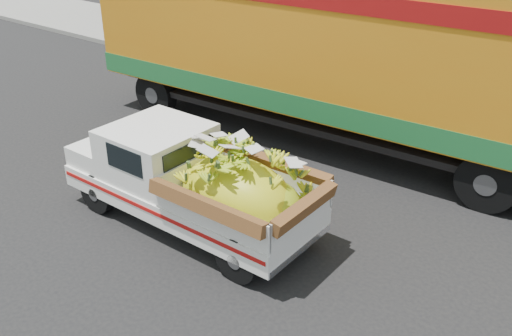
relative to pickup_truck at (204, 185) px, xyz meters
The scene contains 5 objects.
ground 1.29m from the pickup_truck, 33.09° to the right, with size 100.00×100.00×0.00m, color black.
curb 6.92m from the pickup_truck, 83.26° to the left, with size 60.00×0.25×0.15m, color gray.
sidewalk 9.00m from the pickup_truck, 84.84° to the left, with size 60.00×4.00×0.14m, color gray.
pickup_truck is the anchor object (origin of this frame).
semi_trailer 4.56m from the pickup_truck, 90.54° to the left, with size 12.03×3.08×3.80m.
Camera 1 is at (4.83, -5.39, 5.31)m, focal length 40.00 mm.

